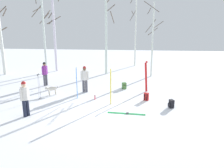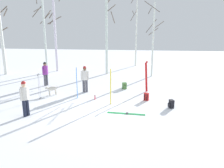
# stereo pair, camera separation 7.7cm
# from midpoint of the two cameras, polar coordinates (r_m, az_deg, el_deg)

# --- Properties ---
(ground_plane) EXTENTS (60.00, 60.00, 0.00)m
(ground_plane) POSITION_cam_midpoint_polar(r_m,az_deg,el_deg) (10.88, -2.53, -7.77)
(ground_plane) COLOR white
(person_0) EXTENTS (0.52, 0.34, 1.72)m
(person_0) POSITION_cam_midpoint_polar(r_m,az_deg,el_deg) (14.25, -6.86, 1.71)
(person_0) COLOR #4C4C56
(person_0) RESTS_ON ground_plane
(person_1) EXTENTS (0.34, 0.49, 1.72)m
(person_1) POSITION_cam_midpoint_polar(r_m,az_deg,el_deg) (16.46, -16.72, 2.95)
(person_1) COLOR #4C4C56
(person_1) RESTS_ON ground_plane
(person_2) EXTENTS (0.34, 0.49, 1.72)m
(person_2) POSITION_cam_midpoint_polar(r_m,az_deg,el_deg) (11.10, -21.44, -2.97)
(person_2) COLOR #1E2338
(person_2) RESTS_ON ground_plane
(dog) EXTENTS (0.78, 0.53, 0.57)m
(dog) POSITION_cam_midpoint_polar(r_m,az_deg,el_deg) (14.19, -15.16, -1.23)
(dog) COLOR beige
(dog) RESTS_ON ground_plane
(ski_pair_planted_0) EXTENTS (0.03, 0.15, 1.86)m
(ski_pair_planted_0) POSITION_cam_midpoint_polar(r_m,az_deg,el_deg) (13.11, -8.90, 0.26)
(ski_pair_planted_0) COLOR blue
(ski_pair_planted_0) RESTS_ON ground_plane
(ski_pair_planted_1) EXTENTS (0.25, 0.05, 2.01)m
(ski_pair_planted_1) POSITION_cam_midpoint_polar(r_m,az_deg,el_deg) (14.45, 9.00, 1.90)
(ski_pair_planted_1) COLOR red
(ski_pair_planted_1) RESTS_ON ground_plane
(ski_pair_planted_2) EXTENTS (0.07, 0.13, 1.97)m
(ski_pair_planted_2) POSITION_cam_midpoint_polar(r_m,az_deg,el_deg) (11.92, -0.16, -0.74)
(ski_pair_planted_2) COLOR yellow
(ski_pair_planted_2) RESTS_ON ground_plane
(ski_pair_lying_0) EXTENTS (1.87, 0.29, 0.05)m
(ski_pair_lying_0) POSITION_cam_midpoint_polar(r_m,az_deg,el_deg) (10.93, 3.89, -7.63)
(ski_pair_lying_0) COLOR green
(ski_pair_lying_0) RESTS_ON ground_plane
(ski_poles_0) EXTENTS (0.07, 0.28, 1.53)m
(ski_poles_0) POSITION_cam_midpoint_polar(r_m,az_deg,el_deg) (13.43, -18.16, -0.45)
(ski_poles_0) COLOR #B2B2BC
(ski_poles_0) RESTS_ON ground_plane
(backpack_0) EXTENTS (0.31, 0.33, 0.44)m
(backpack_0) POSITION_cam_midpoint_polar(r_m,az_deg,el_deg) (12.91, 9.05, -3.27)
(backpack_0) COLOR red
(backpack_0) RESTS_ON ground_plane
(backpack_1) EXTENTS (0.33, 0.31, 0.44)m
(backpack_1) POSITION_cam_midpoint_polar(r_m,az_deg,el_deg) (12.01, 15.24, -5.00)
(backpack_1) COLOR black
(backpack_1) RESTS_ON ground_plane
(backpack_2) EXTENTS (0.33, 0.34, 0.44)m
(backpack_2) POSITION_cam_midpoint_polar(r_m,az_deg,el_deg) (15.08, 3.39, -0.48)
(backpack_2) COLOR #4C7F3F
(backpack_2) RESTS_ON ground_plane
(water_bottle_0) EXTENTS (0.06, 0.06, 0.26)m
(water_bottle_0) POSITION_cam_midpoint_polar(r_m,az_deg,el_deg) (12.96, -4.25, -3.47)
(water_bottle_0) COLOR red
(water_bottle_0) RESTS_ON ground_plane
(birch_tree_0) EXTENTS (1.37, 1.08, 6.17)m
(birch_tree_0) POSITION_cam_midpoint_polar(r_m,az_deg,el_deg) (21.53, -26.49, 10.72)
(birch_tree_0) COLOR white
(birch_tree_0) RESTS_ON ground_plane
(birch_tree_1) EXTENTS (1.26, 1.65, 7.22)m
(birch_tree_1) POSITION_cam_midpoint_polar(r_m,az_deg,el_deg) (19.62, -17.07, 13.04)
(birch_tree_1) COLOR silver
(birch_tree_1) RESTS_ON ground_plane
(birch_tree_2) EXTENTS (1.91, 1.59, 7.13)m
(birch_tree_2) POSITION_cam_midpoint_polar(r_m,az_deg,el_deg) (21.56, -14.42, 13.15)
(birch_tree_2) COLOR silver
(birch_tree_2) RESTS_ON ground_plane
(birch_tree_3) EXTENTS (0.94, 1.46, 7.98)m
(birch_tree_3) POSITION_cam_midpoint_polar(r_m,az_deg,el_deg) (19.52, -1.24, 14.44)
(birch_tree_3) COLOR silver
(birch_tree_3) RESTS_ON ground_plane
(birch_tree_4) EXTENTS (0.78, 1.14, 7.60)m
(birch_tree_4) POSITION_cam_midpoint_polar(r_m,az_deg,el_deg) (23.93, 6.38, 14.06)
(birch_tree_4) COLOR white
(birch_tree_4) RESTS_ON ground_plane
(birch_tree_5) EXTENTS (1.64, 1.65, 6.08)m
(birch_tree_5) POSITION_cam_midpoint_polar(r_m,az_deg,el_deg) (18.84, 10.68, 11.55)
(birch_tree_5) COLOR silver
(birch_tree_5) RESTS_ON ground_plane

